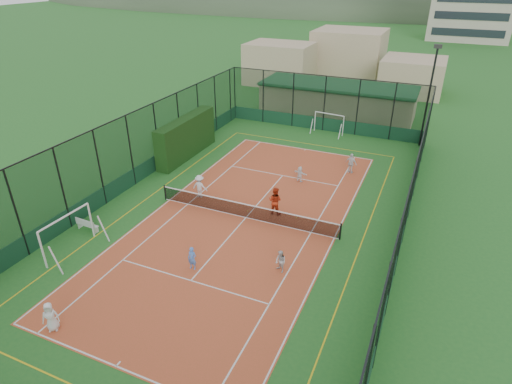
% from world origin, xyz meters
% --- Properties ---
extents(ground, '(300.00, 300.00, 0.00)m').
position_xyz_m(ground, '(0.00, 0.00, 0.00)').
color(ground, '#226425').
rests_on(ground, ground).
extents(court_slab, '(11.17, 23.97, 0.01)m').
position_xyz_m(court_slab, '(0.00, 0.00, 0.01)').
color(court_slab, '#A55224').
rests_on(court_slab, ground).
extents(tennis_net, '(11.67, 0.12, 1.06)m').
position_xyz_m(tennis_net, '(0.00, 0.00, 0.53)').
color(tennis_net, black).
rests_on(tennis_net, ground).
extents(perimeter_fence, '(18.12, 34.12, 5.00)m').
position_xyz_m(perimeter_fence, '(0.00, 0.00, 2.50)').
color(perimeter_fence, black).
rests_on(perimeter_fence, ground).
extents(floodlight_ne, '(0.60, 0.26, 8.25)m').
position_xyz_m(floodlight_ne, '(8.60, 16.60, 4.12)').
color(floodlight_ne, black).
rests_on(floodlight_ne, ground).
extents(clubhouse, '(15.20, 7.20, 3.15)m').
position_xyz_m(clubhouse, '(0.00, 22.00, 1.57)').
color(clubhouse, tan).
rests_on(clubhouse, ground).
extents(distant_hills, '(200.00, 60.00, 24.00)m').
position_xyz_m(distant_hills, '(0.00, 150.00, 0.00)').
color(distant_hills, '#384C33').
rests_on(distant_hills, ground).
extents(hedge_left, '(1.07, 7.17, 3.14)m').
position_xyz_m(hedge_left, '(-8.30, 6.82, 1.57)').
color(hedge_left, black).
rests_on(hedge_left, ground).
extents(white_bench, '(1.45, 0.47, 0.80)m').
position_xyz_m(white_bench, '(-7.80, -4.89, 0.40)').
color(white_bench, white).
rests_on(white_bench, ground).
extents(futsal_goal_near, '(3.36, 1.14, 2.14)m').
position_xyz_m(futsal_goal_near, '(-7.14, -6.85, 1.07)').
color(futsal_goal_near, white).
rests_on(futsal_goal_near, ground).
extents(futsal_goal_far, '(2.90, 1.16, 1.82)m').
position_xyz_m(futsal_goal_far, '(0.69, 16.42, 0.91)').
color(futsal_goal_far, white).
rests_on(futsal_goal_far, ground).
extents(child_near_left, '(0.81, 0.76, 1.39)m').
position_xyz_m(child_near_left, '(-3.67, -11.41, 0.70)').
color(child_near_left, white).
rests_on(child_near_left, court_slab).
extents(child_near_mid, '(0.48, 0.33, 1.26)m').
position_xyz_m(child_near_mid, '(-0.40, -5.54, 0.64)').
color(child_near_mid, '#4F85E1').
rests_on(child_near_mid, court_slab).
extents(child_near_right, '(0.74, 0.69, 1.20)m').
position_xyz_m(child_near_right, '(3.74, -3.98, 0.61)').
color(child_near_right, silver).
rests_on(child_near_right, court_slab).
extents(child_far_left, '(1.04, 0.63, 1.57)m').
position_xyz_m(child_far_left, '(-3.87, 1.20, 0.80)').
color(child_far_left, silver).
rests_on(child_far_left, court_slab).
extents(child_far_right, '(0.96, 0.61, 1.52)m').
position_xyz_m(child_far_right, '(4.41, 8.85, 0.77)').
color(child_far_right, white).
rests_on(child_far_right, court_slab).
extents(child_far_back, '(1.10, 0.61, 1.13)m').
position_xyz_m(child_far_back, '(1.41, 6.03, 0.58)').
color(child_far_back, white).
rests_on(child_far_back, court_slab).
extents(coach, '(0.89, 0.71, 1.76)m').
position_xyz_m(coach, '(1.41, 1.20, 0.89)').
color(coach, red).
rests_on(coach, court_slab).
extents(tennis_balls, '(6.09, 0.80, 0.07)m').
position_xyz_m(tennis_balls, '(-0.19, 1.09, 0.04)').
color(tennis_balls, '#CCE033').
rests_on(tennis_balls, court_slab).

